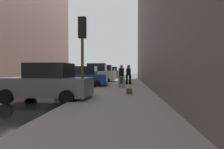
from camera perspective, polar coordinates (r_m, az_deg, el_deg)
The scene contains 15 objects.
ground_plane at distance 11.79m, azimuth -28.22°, elevation -5.87°, with size 120.00×120.00×0.00m, color black.
sidewalk at distance 9.83m, azimuth 2.50°, elevation -6.69°, with size 4.00×40.00×0.15m, color gray.
parked_gray_coupe at distance 8.85m, azimuth -20.40°, elevation -2.64°, with size 4.23×2.12×1.79m.
parked_blue_sedan at distance 14.96m, azimuth -9.47°, elevation -0.95°, with size 4.26×2.18×1.79m.
parked_white_van at distance 20.58m, azimuth -5.32°, elevation 0.22°, with size 4.61×2.09×2.25m.
parked_bronze_suv at distance 27.39m, azimuth -2.61°, elevation 0.52°, with size 4.63×2.12×2.25m.
parked_dark_green_sedan at distance 34.19m, azimuth -0.99°, elevation 0.39°, with size 4.24×2.14×1.79m.
parked_black_suv at distance 40.41m, azimuth 0.01°, elevation 0.81°, with size 4.66×2.19×2.25m.
fire_hydrant at distance 14.95m, azimuth -2.43°, elevation -2.28°, with size 0.42×0.22×0.70m.
traffic_light at distance 7.81m, azimuth -9.66°, elevation 10.96°, with size 0.32×0.32×3.60m.
pedestrian_in_red_jacket at distance 17.41m, azimuth 5.26°, elevation 0.24°, with size 0.50×0.41×1.71m.
pedestrian_in_jeans at distance 13.04m, azimuth 3.08°, elevation -0.15°, with size 0.52×0.47×1.71m.
pedestrian_with_fedora at distance 16.34m, azimuth 5.47°, elevation 0.27°, with size 0.53×0.49×1.78m.
rolling_suitcase at distance 16.91m, azimuth 3.23°, elevation -1.87°, with size 0.45×0.61×1.04m.
duffel_bag at distance 9.83m, azimuth 5.66°, elevation -5.43°, with size 0.32×0.44×0.28m.
Camera 1 is at (6.51, -9.72, 1.46)m, focal length 28.00 mm.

